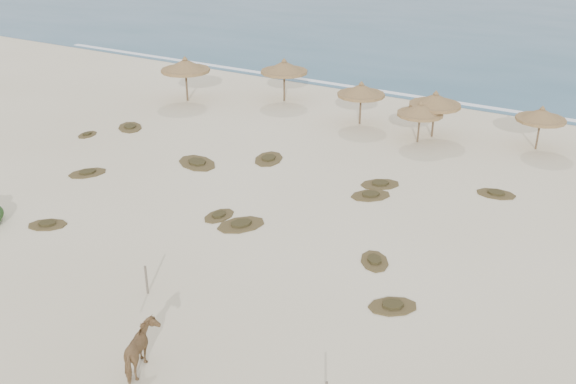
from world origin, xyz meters
The scene contains 24 objects.
ground centered at (0.00, 0.00, 0.00)m, with size 160.00×160.00×0.00m, color beige.
ocean centered at (0.00, 75.00, 0.00)m, with size 200.00×100.00×0.01m, color #24516C.
foam_line centered at (0.00, 26.00, 0.00)m, with size 70.00×0.60×0.01m, color white.
palapa_0 centered at (-13.41, 16.68, 2.50)m, with size 4.47×4.47×3.22m.
palapa_1 centered at (-7.44, 20.18, 2.40)m, with size 3.36×3.36×3.09m.
palapa_2 centered at (-0.65, 18.31, 2.18)m, with size 3.35×3.35×2.82m.
palapa_3 centered at (4.15, 18.37, 2.24)m, with size 3.38×3.38×2.89m.
palapa_4 centered at (3.74, 17.02, 1.96)m, with size 3.46×3.46×2.53m.
palapa_5 centered at (10.03, 19.42, 2.02)m, with size 3.59×3.59×2.61m.
horse centered at (3.69, -6.59, 0.75)m, with size 0.81×1.78×1.50m, color #9C7347.
fence_post_near centered at (0.92, -3.34, 0.58)m, with size 0.09×0.09×1.16m, color #6C6151.
scrub_0 centered at (-9.47, 3.51, 0.05)m, with size 2.13×2.35×0.16m.
scrub_1 centered at (-5.39, 7.58, 0.05)m, with size 3.12×2.62×0.16m.
scrub_2 centered at (-0.55, 3.04, 0.05)m, with size 1.25×1.76×0.16m.
scrub_3 centered at (4.48, 8.61, 0.05)m, with size 2.33×2.36×0.16m.
scrub_4 centered at (7.17, 2.99, 0.05)m, with size 1.84×2.02×0.16m.
scrub_6 centered at (-12.75, 10.14, 0.05)m, with size 2.62×2.55×0.16m.
scrub_7 centered at (4.34, 10.07, 0.05)m, with size 2.38×2.32×0.16m.
scrub_8 centered at (-14.02, 7.78, 0.05)m, with size 1.12×1.53×0.16m.
scrub_9 centered at (0.81, 2.84, 0.05)m, with size 2.41×2.65×0.16m.
scrub_10 centered at (9.68, 11.92, 0.05)m, with size 2.06×1.50×0.16m.
scrub_11 centered at (-6.57, -1.57, 0.05)m, with size 2.07×1.87×0.16m.
scrub_12 centered at (8.99, 0.46, 0.05)m, with size 2.13×2.03×0.16m.
scrub_13 centered at (-2.36, 10.09, 0.05)m, with size 2.13×2.65×0.16m.
Camera 1 is at (15.52, -17.72, 13.25)m, focal length 40.00 mm.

